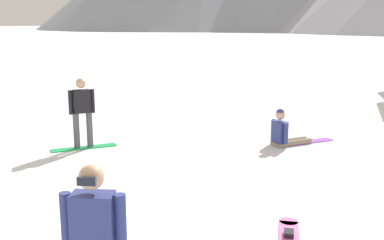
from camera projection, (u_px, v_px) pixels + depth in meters
ground_plane at (67, 237)px, 6.58m from camera, size 800.00×800.00×0.00m
snowboarder_midground at (82, 112)px, 11.06m from camera, size 1.20×1.42×1.74m
snowboarder_background at (285, 133)px, 11.42m from camera, size 1.36×1.61×0.96m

